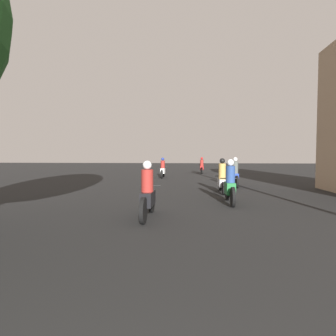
% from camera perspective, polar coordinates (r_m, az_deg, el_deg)
% --- Properties ---
extents(motorcycle_black, '(0.60, 2.03, 1.56)m').
position_cam_1_polar(motorcycle_black, '(7.18, -4.43, -5.88)').
color(motorcycle_black, black).
rests_on(motorcycle_black, ground_plane).
extents(motorcycle_green, '(0.60, 2.03, 1.57)m').
position_cam_1_polar(motorcycle_green, '(9.51, 13.35, -3.77)').
color(motorcycle_green, black).
rests_on(motorcycle_green, ground_plane).
extents(motorcycle_silver, '(0.60, 1.91, 1.58)m').
position_cam_1_polar(motorcycle_silver, '(12.19, 11.67, -2.39)').
color(motorcycle_silver, black).
rests_on(motorcycle_silver, ground_plane).
extents(motorcycle_blue, '(0.60, 2.01, 1.61)m').
position_cam_1_polar(motorcycle_blue, '(14.77, 14.35, -1.46)').
color(motorcycle_blue, black).
rests_on(motorcycle_blue, ground_plane).
extents(motorcycle_white, '(0.60, 2.05, 1.55)m').
position_cam_1_polar(motorcycle_white, '(20.11, -1.13, -0.35)').
color(motorcycle_white, black).
rests_on(motorcycle_white, ground_plane).
extents(motorcycle_red, '(0.60, 2.11, 1.55)m').
position_cam_1_polar(motorcycle_red, '(25.17, 7.35, 0.23)').
color(motorcycle_red, black).
rests_on(motorcycle_red, ground_plane).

